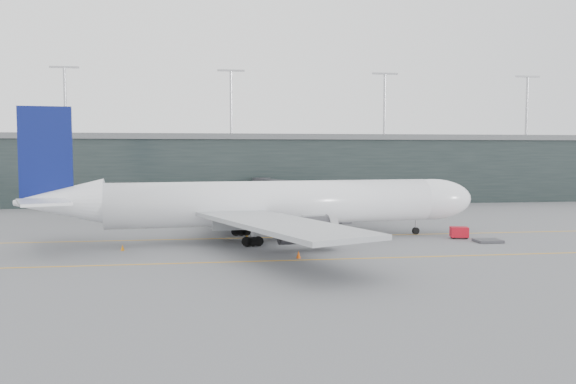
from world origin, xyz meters
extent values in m
plane|color=slate|center=(0.00, 0.00, 0.00)|extent=(320.00, 320.00, 0.00)
cube|color=orange|center=(0.00, -4.00, 0.01)|extent=(160.00, 0.25, 0.02)
cube|color=orange|center=(0.00, -20.00, 0.01)|extent=(160.00, 0.25, 0.02)
cube|color=orange|center=(5.00, 20.00, 0.01)|extent=(0.25, 60.00, 0.02)
cube|color=black|center=(0.00, 58.00, 7.00)|extent=(240.00, 35.00, 14.00)
cube|color=#5B5D60|center=(0.00, 58.00, 14.60)|extent=(240.00, 36.00, 1.20)
cylinder|color=#9E9EA3|center=(-30.00, 48.00, 22.00)|extent=(0.60, 0.60, 14.00)
cylinder|color=#9E9EA3|center=(5.00, 48.00, 22.00)|extent=(0.60, 0.60, 14.00)
cylinder|color=#9E9EA3|center=(40.00, 48.00, 22.00)|extent=(0.60, 0.60, 14.00)
cylinder|color=#9E9EA3|center=(75.00, 48.00, 22.00)|extent=(0.60, 0.60, 14.00)
cylinder|color=white|center=(8.28, -5.97, 4.79)|extent=(41.91, 9.79, 5.60)
ellipsoid|color=white|center=(30.30, -3.72, 4.79)|extent=(12.27, 6.77, 5.60)
cone|color=white|center=(-17.33, -8.58, 5.42)|extent=(10.43, 6.36, 5.38)
cube|color=#9A9EA2|center=(7.38, -6.06, 2.62)|extent=(14.84, 5.96, 1.81)
cube|color=black|center=(33.71, -3.37, 5.69)|extent=(2.25, 2.90, 0.72)
cube|color=#9A9EA2|center=(7.01, -20.17, 3.88)|extent=(17.29, 27.34, 0.50)
cylinder|color=#37373C|center=(10.95, -14.32, 2.35)|extent=(6.61, 3.79, 3.16)
cube|color=#9A9EA2|center=(4.17, 7.69, 3.88)|extent=(12.63, 27.22, 0.50)
cylinder|color=#37373C|center=(9.21, 2.76, 2.35)|extent=(6.61, 3.79, 3.16)
cube|color=#0A1357|center=(-18.68, -8.72, 11.11)|extent=(5.89, 1.05, 10.84)
cube|color=white|center=(-17.72, -13.61, 5.87)|extent=(7.53, 9.36, 0.32)
cube|color=white|center=(-18.73, -3.73, 5.87)|extent=(6.20, 8.82, 0.32)
cylinder|color=black|center=(28.05, -3.95, 0.50)|extent=(1.03, 0.46, 0.99)
cylinder|color=#9E9EA3|center=(28.05, -3.95, 1.17)|extent=(0.27, 0.27, 2.35)
cylinder|color=black|center=(5.13, -10.65, 0.59)|extent=(1.21, 0.57, 1.17)
cylinder|color=black|center=(4.25, -2.02, 0.59)|extent=(1.21, 0.57, 1.17)
cube|color=#2A2A2E|center=(23.99, 1.11, 4.63)|extent=(3.91, 4.14, 2.59)
cube|color=#2A2A2E|center=(21.40, 8.35, 4.63)|extent=(6.23, 12.12, 2.32)
cube|color=#2A2A2E|center=(17.35, 19.70, 4.63)|extent=(6.45, 12.20, 2.41)
cube|color=#2A2A2E|center=(13.30, 31.04, 4.63)|extent=(6.67, 12.28, 2.50)
cylinder|color=#9E9EA3|center=(21.18, 8.97, 1.76)|extent=(0.46, 0.46, 3.52)
cube|color=#37373C|center=(21.18, 8.97, 0.32)|extent=(2.21, 1.93, 0.65)
cylinder|color=#2A2A2E|center=(23.99, 40.50, 4.63)|extent=(3.71, 3.71, 2.78)
cylinder|color=#2A2A2E|center=(23.99, 40.50, 1.67)|extent=(1.67, 1.67, 3.34)
cube|color=#B40C1B|center=(32.30, -8.33, 0.86)|extent=(2.47, 1.84, 1.31)
cylinder|color=black|center=(31.40, -8.66, 0.20)|extent=(0.43, 0.23, 0.40)
cylinder|color=black|center=(32.99, -8.99, 0.20)|extent=(0.43, 0.23, 0.40)
cylinder|color=black|center=(31.61, -7.67, 0.20)|extent=(0.43, 0.23, 0.40)
cylinder|color=black|center=(33.19, -8.00, 0.20)|extent=(0.43, 0.23, 0.40)
cube|color=#37373C|center=(34.55, -11.68, 0.19)|extent=(3.14, 2.52, 0.31)
cube|color=#37373C|center=(-4.37, 11.10, 0.16)|extent=(2.53, 2.30, 0.21)
cube|color=#A8ADB4|center=(-4.37, 11.10, 1.09)|extent=(2.11, 2.05, 1.55)
cube|color=navy|center=(-4.37, 11.10, 1.89)|extent=(2.18, 2.12, 0.08)
cube|color=#37373C|center=(-2.97, 10.74, 0.16)|extent=(2.53, 2.21, 0.22)
cube|color=silver|center=(-2.97, 10.74, 1.15)|extent=(2.08, 2.00, 1.64)
cube|color=navy|center=(-2.97, 10.74, 2.00)|extent=(2.14, 2.06, 0.09)
cube|color=#37373C|center=(0.39, 9.37, 0.15)|extent=(2.44, 2.22, 0.20)
cube|color=#A0A5AC|center=(0.39, 9.37, 1.05)|extent=(2.04, 1.98, 1.50)
cube|color=navy|center=(0.39, 9.37, 1.83)|extent=(2.10, 2.04, 0.08)
cone|color=orange|center=(32.98, -7.30, 0.33)|extent=(0.42, 0.42, 0.66)
cone|color=#E3530C|center=(9.37, -18.95, 0.40)|extent=(0.50, 0.50, 0.80)
cone|color=orange|center=(9.70, 9.72, 0.35)|extent=(0.43, 0.43, 0.69)
cone|color=orange|center=(-9.84, -11.50, 0.35)|extent=(0.44, 0.44, 0.70)
camera|label=1|loc=(0.08, -77.04, 11.16)|focal=35.00mm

